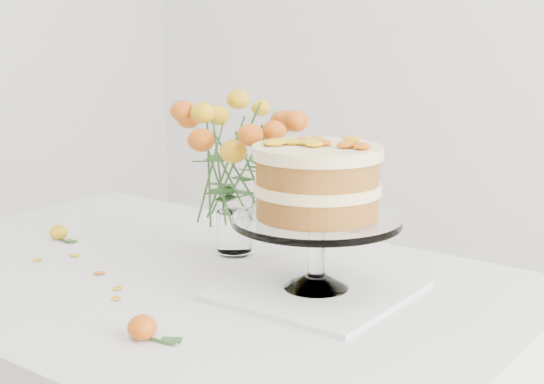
{
  "coord_description": "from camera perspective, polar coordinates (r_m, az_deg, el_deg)",
  "views": [
    {
      "loc": [
        1.06,
        -1.08,
        1.25
      ],
      "look_at": [
        0.16,
        0.13,
        0.93
      ],
      "focal_mm": 50.0,
      "sensor_mm": 36.0,
      "label": 1
    }
  ],
  "objects": [
    {
      "name": "cake_stand",
      "position": [
        1.41,
        3.43,
        0.21
      ],
      "size": [
        0.32,
        0.32,
        0.29
      ],
      "rotation": [
        0.0,
        0.0,
        0.09
      ],
      "color": "white",
      "rests_on": "napkin"
    },
    {
      "name": "napkin",
      "position": [
        1.47,
        3.33,
        -7.37
      ],
      "size": [
        0.34,
        0.34,
        0.01
      ],
      "primitive_type": "cube",
      "rotation": [
        0.0,
        0.0,
        0.01
      ],
      "color": "white",
      "rests_on": "table"
    },
    {
      "name": "table",
      "position": [
        1.62,
        -7.22,
        -8.81
      ],
      "size": [
        1.43,
        0.93,
        0.76
      ],
      "color": "tan",
      "rests_on": "ground"
    },
    {
      "name": "loose_rose_near",
      "position": [
        1.89,
        -15.76,
        -2.93
      ],
      "size": [
        0.08,
        0.04,
        0.04
      ],
      "rotation": [
        0.0,
        0.0,
        -0.27
      ],
      "color": "orange",
      "rests_on": "table"
    },
    {
      "name": "stray_petal_f",
      "position": [
        1.35,
        -0.37,
        -9.3
      ],
      "size": [
        0.03,
        0.02,
        0.0
      ],
      "primitive_type": "ellipsoid",
      "color": "gold",
      "rests_on": "table"
    },
    {
      "name": "stray_petal_d",
      "position": [
        1.74,
        -14.64,
        -4.65
      ],
      "size": [
        0.03,
        0.02,
        0.0
      ],
      "primitive_type": "ellipsoid",
      "color": "gold",
      "rests_on": "table"
    },
    {
      "name": "loose_rose_far",
      "position": [
        1.27,
        -9.73,
        -10.03
      ],
      "size": [
        0.09,
        0.05,
        0.04
      ],
      "rotation": [
        0.0,
        0.0,
        0.16
      ],
      "color": "#BD4009",
      "rests_on": "table"
    },
    {
      "name": "stray_petal_a",
      "position": [
        1.61,
        -12.89,
        -5.98
      ],
      "size": [
        0.03,
        0.02,
        0.0
      ],
      "primitive_type": "ellipsoid",
      "color": "gold",
      "rests_on": "table"
    },
    {
      "name": "stray_petal_c",
      "position": [
        1.46,
        -11.68,
        -7.85
      ],
      "size": [
        0.03,
        0.02,
        0.0
      ],
      "primitive_type": "ellipsoid",
      "color": "gold",
      "rests_on": "table"
    },
    {
      "name": "rose_vase",
      "position": [
        1.65,
        -2.93,
        3.0
      ],
      "size": [
        0.27,
        0.27,
        0.4
      ],
      "rotation": [
        0.0,
        0.0,
        0.06
      ],
      "color": "white",
      "rests_on": "table"
    },
    {
      "name": "stray_petal_e",
      "position": [
        1.73,
        -17.27,
        -4.91
      ],
      "size": [
        0.03,
        0.02,
        0.0
      ],
      "primitive_type": "ellipsoid",
      "color": "gold",
      "rests_on": "table"
    },
    {
      "name": "stray_petal_b",
      "position": [
        1.51,
        -11.56,
        -7.11
      ],
      "size": [
        0.03,
        0.02,
        0.0
      ],
      "primitive_type": "ellipsoid",
      "color": "gold",
      "rests_on": "table"
    }
  ]
}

